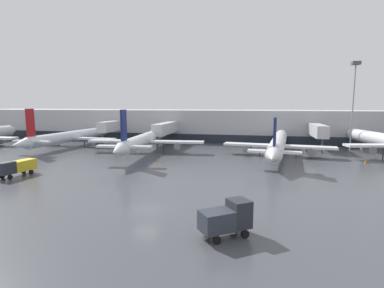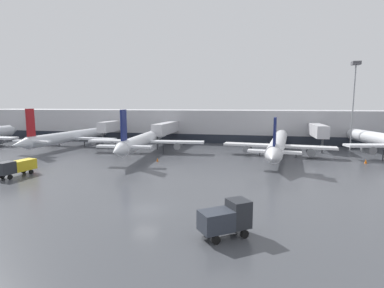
{
  "view_description": "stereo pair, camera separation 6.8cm",
  "coord_description": "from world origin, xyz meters",
  "px_view_note": "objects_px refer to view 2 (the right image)",
  "views": [
    {
      "loc": [
        10.9,
        -28.04,
        10.85
      ],
      "look_at": [
        -1.32,
        29.03,
        3.0
      ],
      "focal_mm": 28.0,
      "sensor_mm": 36.0,
      "label": 1
    },
    {
      "loc": [
        10.96,
        -28.02,
        10.85
      ],
      "look_at": [
        -1.32,
        29.03,
        3.0
      ],
      "focal_mm": 28.0,
      "sensor_mm": 36.0,
      "label": 2
    }
  ],
  "objects_px": {
    "traffic_cone_3": "(157,160)",
    "parked_jet_3": "(278,143)",
    "parked_jet_0": "(73,136)",
    "parked_jet_2": "(146,139)",
    "service_truck_1": "(17,166)",
    "apron_light_mast_0": "(355,82)",
    "traffic_cone_2": "(366,161)",
    "service_truck_0": "(226,218)"
  },
  "relations": [
    {
      "from": "parked_jet_0",
      "to": "parked_jet_2",
      "type": "relative_size",
      "value": 0.98
    },
    {
      "from": "parked_jet_2",
      "to": "service_truck_0",
      "type": "relative_size",
      "value": 8.68
    },
    {
      "from": "parked_jet_3",
      "to": "service_truck_1",
      "type": "height_order",
      "value": "parked_jet_3"
    },
    {
      "from": "parked_jet_0",
      "to": "apron_light_mast_0",
      "type": "distance_m",
      "value": 69.55
    },
    {
      "from": "service_truck_0",
      "to": "parked_jet_0",
      "type": "bearing_deg",
      "value": 98.11
    },
    {
      "from": "traffic_cone_2",
      "to": "apron_light_mast_0",
      "type": "relative_size",
      "value": 0.04
    },
    {
      "from": "parked_jet_2",
      "to": "traffic_cone_2",
      "type": "xyz_separation_m",
      "value": [
        43.8,
        -2.93,
        -2.68
      ]
    },
    {
      "from": "service_truck_0",
      "to": "service_truck_1",
      "type": "relative_size",
      "value": 0.76
    },
    {
      "from": "parked_jet_2",
      "to": "traffic_cone_3",
      "type": "relative_size",
      "value": 54.38
    },
    {
      "from": "parked_jet_3",
      "to": "service_truck_0",
      "type": "bearing_deg",
      "value": 177.1
    },
    {
      "from": "parked_jet_3",
      "to": "traffic_cone_2",
      "type": "distance_m",
      "value": 16.13
    },
    {
      "from": "traffic_cone_3",
      "to": "apron_light_mast_0",
      "type": "height_order",
      "value": "apron_light_mast_0"
    },
    {
      "from": "service_truck_1",
      "to": "traffic_cone_3",
      "type": "distance_m",
      "value": 23.03
    },
    {
      "from": "parked_jet_0",
      "to": "parked_jet_3",
      "type": "xyz_separation_m",
      "value": [
        50.47,
        -4.09,
        0.04
      ]
    },
    {
      "from": "parked_jet_0",
      "to": "parked_jet_2",
      "type": "distance_m",
      "value": 22.7
    },
    {
      "from": "service_truck_1",
      "to": "traffic_cone_3",
      "type": "relative_size",
      "value": 8.21
    },
    {
      "from": "parked_jet_2",
      "to": "service_truck_1",
      "type": "xyz_separation_m",
      "value": [
        -11.16,
        -24.84,
        -1.54
      ]
    },
    {
      "from": "traffic_cone_2",
      "to": "parked_jet_0",
      "type": "bearing_deg",
      "value": 172.43
    },
    {
      "from": "traffic_cone_2",
      "to": "apron_light_mast_0",
      "type": "bearing_deg",
      "value": 83.13
    },
    {
      "from": "parked_jet_2",
      "to": "traffic_cone_3",
      "type": "bearing_deg",
      "value": -153.03
    },
    {
      "from": "parked_jet_0",
      "to": "parked_jet_3",
      "type": "distance_m",
      "value": 50.64
    },
    {
      "from": "traffic_cone_3",
      "to": "parked_jet_3",
      "type": "bearing_deg",
      "value": 25.88
    },
    {
      "from": "traffic_cone_3",
      "to": "apron_light_mast_0",
      "type": "xyz_separation_m",
      "value": [
        40.02,
        23.29,
        15.56
      ]
    },
    {
      "from": "parked_jet_2",
      "to": "parked_jet_3",
      "type": "relative_size",
      "value": 0.98
    },
    {
      "from": "parked_jet_0",
      "to": "apron_light_mast_0",
      "type": "xyz_separation_m",
      "value": [
        67.78,
        8.17,
        13.28
      ]
    },
    {
      "from": "parked_jet_3",
      "to": "traffic_cone_3",
      "type": "bearing_deg",
      "value": 122.42
    },
    {
      "from": "service_truck_0",
      "to": "parked_jet_2",
      "type": "bearing_deg",
      "value": 82.98
    },
    {
      "from": "parked_jet_2",
      "to": "traffic_cone_3",
      "type": "height_order",
      "value": "parked_jet_2"
    },
    {
      "from": "parked_jet_3",
      "to": "apron_light_mast_0",
      "type": "distance_m",
      "value": 25.01
    },
    {
      "from": "traffic_cone_3",
      "to": "apron_light_mast_0",
      "type": "distance_m",
      "value": 48.85
    },
    {
      "from": "parked_jet_3",
      "to": "service_truck_0",
      "type": "relative_size",
      "value": 8.82
    },
    {
      "from": "parked_jet_2",
      "to": "traffic_cone_3",
      "type": "xyz_separation_m",
      "value": [
        5.81,
        -9.31,
        -2.69
      ]
    },
    {
      "from": "parked_jet_3",
      "to": "service_truck_1",
      "type": "bearing_deg",
      "value": 130.32
    },
    {
      "from": "service_truck_0",
      "to": "service_truck_1",
      "type": "height_order",
      "value": "service_truck_0"
    },
    {
      "from": "parked_jet_0",
      "to": "traffic_cone_2",
      "type": "bearing_deg",
      "value": -94.29
    },
    {
      "from": "parked_jet_0",
      "to": "traffic_cone_2",
      "type": "xyz_separation_m",
      "value": [
        65.74,
        -8.73,
        -2.28
      ]
    },
    {
      "from": "parked_jet_2",
      "to": "parked_jet_3",
      "type": "bearing_deg",
      "value": -91.57
    },
    {
      "from": "parked_jet_3",
      "to": "apron_light_mast_0",
      "type": "bearing_deg",
      "value": -48.14
    },
    {
      "from": "parked_jet_0",
      "to": "traffic_cone_2",
      "type": "height_order",
      "value": "parked_jet_0"
    },
    {
      "from": "parked_jet_2",
      "to": "traffic_cone_2",
      "type": "height_order",
      "value": "parked_jet_2"
    },
    {
      "from": "apron_light_mast_0",
      "to": "traffic_cone_2",
      "type": "bearing_deg",
      "value": -96.87
    },
    {
      "from": "parked_jet_2",
      "to": "traffic_cone_2",
      "type": "bearing_deg",
      "value": -98.83
    }
  ]
}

